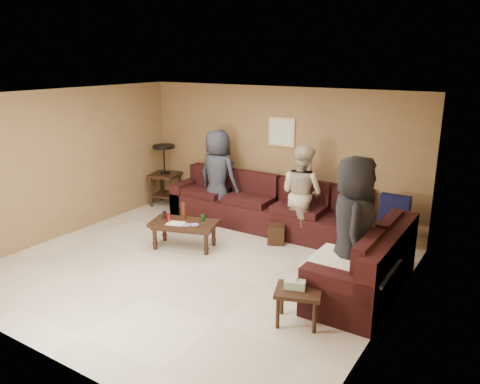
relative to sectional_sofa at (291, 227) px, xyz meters
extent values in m
plane|color=beige|center=(-0.81, -1.52, -0.33)|extent=(5.50, 5.50, 0.00)
cube|color=white|center=(-0.81, -1.52, 2.12)|extent=(5.50, 5.00, 0.10)
cube|color=olive|center=(-0.81, 0.98, 0.92)|extent=(5.50, 0.10, 2.50)
cube|color=olive|center=(-0.81, -4.02, 0.92)|extent=(5.50, 0.10, 2.50)
cube|color=olive|center=(-3.56, -1.52, 0.92)|extent=(0.10, 5.00, 2.50)
cube|color=olive|center=(1.94, -1.52, 0.92)|extent=(0.10, 5.00, 2.50)
cube|color=black|center=(-0.81, 0.53, -0.10)|extent=(3.70, 0.90, 0.45)
cube|color=black|center=(-0.81, 0.86, 0.35)|extent=(3.70, 0.24, 0.45)
cube|color=black|center=(-2.54, 0.53, -0.01)|extent=(0.24, 0.90, 0.63)
cube|color=black|center=(1.49, -0.92, -0.10)|extent=(0.90, 2.00, 0.45)
cube|color=black|center=(1.82, -0.92, 0.35)|extent=(0.24, 2.00, 0.45)
cube|color=black|center=(1.49, -1.80, -0.01)|extent=(0.90, 0.24, 0.63)
cube|color=black|center=(1.49, 0.53, 0.42)|extent=(0.45, 0.14, 0.45)
cube|color=white|center=(1.49, -1.37, 0.25)|extent=(1.00, 0.85, 0.04)
cube|color=black|center=(-1.44, -0.98, 0.09)|extent=(1.17, 0.83, 0.06)
cube|color=black|center=(-1.44, -0.98, 0.03)|extent=(1.08, 0.74, 0.05)
cylinder|color=black|center=(-1.79, -1.30, -0.13)|extent=(0.07, 0.07, 0.39)
cylinder|color=black|center=(-0.96, -1.03, -0.13)|extent=(0.07, 0.07, 0.39)
cylinder|color=black|center=(-1.91, -0.93, -0.13)|extent=(0.07, 0.07, 0.39)
cylinder|color=black|center=(-1.08, -0.66, -0.13)|extent=(0.07, 0.07, 0.39)
cylinder|color=#A3121D|center=(-1.65, -1.10, 0.18)|extent=(0.07, 0.07, 0.12)
cylinder|color=#126A23|center=(-1.19, -0.80, 0.18)|extent=(0.07, 0.07, 0.12)
cylinder|color=#3F1C0E|center=(-1.52, -0.89, 0.26)|extent=(0.07, 0.07, 0.28)
cylinder|color=black|center=(-1.81, -1.02, 0.17)|extent=(0.08, 0.08, 0.11)
cube|color=silver|center=(-1.49, -1.12, 0.12)|extent=(0.33, 0.30, 0.00)
cylinder|color=#F356A3|center=(-1.30, -1.09, 0.12)|extent=(0.14, 0.14, 0.01)
cylinder|color=#F356A3|center=(-1.20, -1.01, 0.12)|extent=(0.14, 0.14, 0.01)
cube|color=black|center=(-3.22, 0.61, 0.32)|extent=(0.67, 0.67, 0.06)
cube|color=black|center=(-3.22, 0.61, -0.10)|extent=(0.59, 0.59, 0.03)
cylinder|color=black|center=(-3.38, 0.34, 0.00)|extent=(0.06, 0.06, 0.64)
cylinder|color=black|center=(-2.95, 0.44, 0.00)|extent=(0.06, 0.06, 0.64)
cylinder|color=black|center=(-3.49, 0.77, 0.00)|extent=(0.06, 0.06, 0.64)
cylinder|color=black|center=(-3.06, 0.87, 0.00)|extent=(0.06, 0.06, 0.64)
cylinder|color=black|center=(-3.22, 0.61, 0.36)|extent=(0.20, 0.20, 0.03)
cylinder|color=black|center=(-3.22, 0.61, 0.65)|extent=(0.03, 0.03, 0.53)
cylinder|color=black|center=(-3.22, 0.61, 0.91)|extent=(0.44, 0.44, 0.06)
cube|color=black|center=(1.11, -2.04, 0.08)|extent=(0.63, 0.57, 0.05)
cylinder|color=black|center=(0.96, -2.26, -0.12)|extent=(0.05, 0.05, 0.41)
cylinder|color=black|center=(1.35, -2.13, -0.12)|extent=(0.05, 0.05, 0.41)
cylinder|color=black|center=(0.86, -1.96, -0.12)|extent=(0.05, 0.05, 0.41)
cylinder|color=black|center=(1.25, -1.82, -0.12)|extent=(0.05, 0.05, 0.41)
cube|color=silver|center=(1.06, -2.04, 0.16)|extent=(0.27, 0.19, 0.10)
cube|color=silver|center=(1.06, -2.04, 0.23)|extent=(0.06, 0.04, 0.05)
cube|color=black|center=(-0.25, -0.03, -0.16)|extent=(0.36, 0.36, 0.33)
cube|color=tan|center=(-0.71, 0.96, 1.37)|extent=(0.52, 0.03, 0.52)
cube|color=white|center=(-0.71, 0.95, 1.37)|extent=(0.44, 0.01, 0.44)
imported|color=#2C303D|center=(-1.76, 0.45, 0.54)|extent=(0.89, 0.63, 1.72)
imported|color=#C2AF90|center=(0.00, 0.36, 0.49)|extent=(0.93, 0.80, 1.63)
imported|color=black|center=(1.38, -1.08, 0.60)|extent=(0.88, 1.06, 1.86)
camera|label=1|loc=(3.13, -6.48, 2.68)|focal=35.00mm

